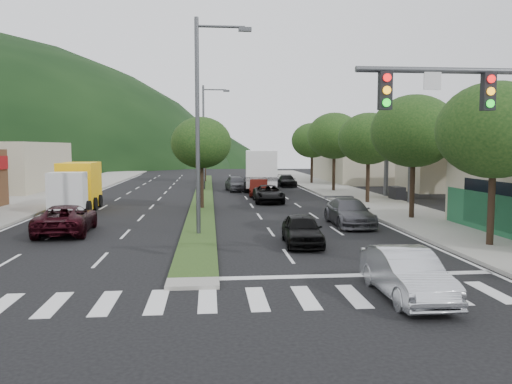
{
  "coord_description": "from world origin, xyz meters",
  "views": [
    {
      "loc": [
        0.53,
        -15.26,
        4.14
      ],
      "look_at": [
        2.94,
        10.52,
        1.81
      ],
      "focal_mm": 35.0,
      "sensor_mm": 36.0,
      "label": 1
    }
  ],
  "objects": [
    {
      "name": "streetlight_mid",
      "position": [
        0.21,
        33.0,
        5.58
      ],
      "size": [
        2.6,
        0.25,
        10.0
      ],
      "color": "#47494C",
      "rests_on": "ground"
    },
    {
      "name": "bldg_right_far",
      "position": [
        19.5,
        44.0,
        2.6
      ],
      "size": [
        10.0,
        16.0,
        5.2
      ],
      "primitive_type": "cube",
      "color": "#B5A990",
      "rests_on": "ground"
    },
    {
      "name": "tree_r_c",
      "position": [
        12.0,
        20.0,
        4.75
      ],
      "size": [
        4.4,
        4.4,
        6.48
      ],
      "color": "black",
      "rests_on": "sidewalk_right"
    },
    {
      "name": "sidewalk_left",
      "position": [
        -13.0,
        25.0,
        0.07
      ],
      "size": [
        6.0,
        90.0,
        0.15
      ],
      "primitive_type": "cube",
      "color": "gray",
      "rests_on": "ground"
    },
    {
      "name": "box_truck",
      "position": [
        -8.13,
        18.33,
        1.47
      ],
      "size": [
        2.7,
        6.42,
        3.12
      ],
      "rotation": [
        0.0,
        0.0,
        3.18
      ],
      "color": "silver",
      "rests_on": "ground"
    },
    {
      "name": "tree_r_a",
      "position": [
        12.0,
        4.0,
        4.82
      ],
      "size": [
        4.6,
        4.6,
        6.63
      ],
      "color": "black",
      "rests_on": "sidewalk_right"
    },
    {
      "name": "traffic_signal",
      "position": [
        9.03,
        -1.54,
        4.65
      ],
      "size": [
        6.12,
        0.4,
        7.0
      ],
      "color": "#47494C",
      "rests_on": "ground"
    },
    {
      "name": "car_queue_a",
      "position": [
        4.42,
        5.38,
        0.66
      ],
      "size": [
        1.77,
        3.94,
        1.31
      ],
      "primitive_type": "imported",
      "rotation": [
        0.0,
        0.0,
        -0.06
      ],
      "color": "black",
      "rests_on": "ground"
    },
    {
      "name": "tree_r_e",
      "position": [
        12.0,
        40.0,
        4.89
      ],
      "size": [
        4.6,
        4.6,
        6.71
      ],
      "color": "black",
      "rests_on": "sidewalk_right"
    },
    {
      "name": "tree_med_far",
      "position": [
        0.0,
        44.0,
        5.01
      ],
      "size": [
        4.8,
        4.8,
        6.94
      ],
      "color": "black",
      "rests_on": "median"
    },
    {
      "name": "gas_canopy",
      "position": [
        19.0,
        22.0,
        4.65
      ],
      "size": [
        12.2,
        8.2,
        5.25
      ],
      "color": "silver",
      "rests_on": "ground"
    },
    {
      "name": "streetlight_near",
      "position": [
        0.21,
        8.0,
        5.58
      ],
      "size": [
        2.6,
        0.25,
        10.0
      ],
      "color": "#47494C",
      "rests_on": "ground"
    },
    {
      "name": "motorhome",
      "position": [
        5.5,
        33.23,
        2.03
      ],
      "size": [
        3.82,
        10.13,
        3.81
      ],
      "rotation": [
        0.0,
        0.0,
        -0.08
      ],
      "color": "white",
      "rests_on": "ground"
    },
    {
      "name": "sedan_silver",
      "position": [
        5.9,
        -2.26,
        0.67
      ],
      "size": [
        1.43,
        4.09,
        1.35
      ],
      "primitive_type": "imported",
      "rotation": [
        0.0,
        0.0,
        0.0
      ],
      "color": "#B8BBC1",
      "rests_on": "ground"
    },
    {
      "name": "crosswalk",
      "position": [
        0.0,
        -2.0,
        0.01
      ],
      "size": [
        19.0,
        2.2,
        0.01
      ],
      "primitive_type": "cube",
      "color": "silver",
      "rests_on": "ground"
    },
    {
      "name": "median",
      "position": [
        0.0,
        28.0,
        0.06
      ],
      "size": [
        1.6,
        56.0,
        0.12
      ],
      "primitive_type": "cube",
      "color": "#243E16",
      "rests_on": "ground"
    },
    {
      "name": "car_queue_d",
      "position": [
        4.93,
        21.76,
        0.65
      ],
      "size": [
        2.27,
        4.72,
        1.3
      ],
      "primitive_type": "imported",
      "rotation": [
        0.0,
        0.0,
        -0.03
      ],
      "color": "black",
      "rests_on": "ground"
    },
    {
      "name": "bldg_left_far",
      "position": [
        -19.0,
        34.0,
        2.3
      ],
      "size": [
        9.0,
        14.0,
        4.6
      ],
      "primitive_type": "cube",
      "color": "#B5A990",
      "rests_on": "ground"
    },
    {
      "name": "car_queue_c",
      "position": [
        4.69,
        26.76,
        0.7
      ],
      "size": [
        1.93,
        4.39,
        1.4
      ],
      "primitive_type": "imported",
      "rotation": [
        0.0,
        0.0,
        -0.11
      ],
      "color": "#43100B",
      "rests_on": "ground"
    },
    {
      "name": "ground",
      "position": [
        0.0,
        0.0,
        0.0
      ],
      "size": [
        160.0,
        160.0,
        0.0
      ],
      "primitive_type": "plane",
      "color": "black",
      "rests_on": "ground"
    },
    {
      "name": "tree_r_d",
      "position": [
        12.0,
        30.0,
        5.18
      ],
      "size": [
        5.0,
        5.0,
        7.17
      ],
      "color": "black",
      "rests_on": "sidewalk_right"
    },
    {
      "name": "suv_maroon",
      "position": [
        -6.34,
        9.23,
        0.7
      ],
      "size": [
        2.65,
        5.18,
        1.4
      ],
      "primitive_type": "imported",
      "rotation": [
        0.0,
        0.0,
        3.21
      ],
      "color": "black",
      "rests_on": "ground"
    },
    {
      "name": "sidewalk_right",
      "position": [
        12.5,
        25.0,
        0.07
      ],
      "size": [
        5.0,
        90.0,
        0.15
      ],
      "primitive_type": "cube",
      "color": "gray",
      "rests_on": "ground"
    },
    {
      "name": "tree_r_b",
      "position": [
        12.0,
        12.0,
        5.04
      ],
      "size": [
        4.8,
        4.8,
        6.94
      ],
      "color": "black",
      "rests_on": "sidewalk_right"
    },
    {
      "name": "car_queue_f",
      "position": [
        8.69,
        36.76,
        0.6
      ],
      "size": [
        1.72,
        4.17,
        1.21
      ],
      "primitive_type": "imported",
      "rotation": [
        0.0,
        0.0,
        -0.01
      ],
      "color": "black",
      "rests_on": "ground"
    },
    {
      "name": "car_queue_b",
      "position": [
        7.9,
        10.38,
        0.7
      ],
      "size": [
        2.02,
        4.85,
        1.4
      ],
      "primitive_type": "imported",
      "rotation": [
        0.0,
        0.0,
        -0.01
      ],
      "color": "#49494E",
      "rests_on": "ground"
    },
    {
      "name": "car_queue_e",
      "position": [
        3.03,
        31.76,
        0.73
      ],
      "size": [
        2.21,
        4.45,
        1.46
      ],
      "primitive_type": "imported",
      "rotation": [
        0.0,
        0.0,
        0.12
      ],
      "color": "#4F4F54",
      "rests_on": "ground"
    },
    {
      "name": "tree_med_near",
      "position": [
        0.0,
        18.0,
        4.43
      ],
      "size": [
        4.0,
        4.0,
        6.02
      ],
      "color": "black",
      "rests_on": "median"
    }
  ]
}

